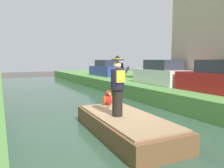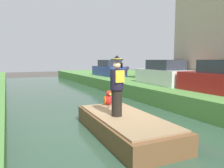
{
  "view_description": "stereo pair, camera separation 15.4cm",
  "coord_description": "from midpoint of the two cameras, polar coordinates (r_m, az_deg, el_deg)",
  "views": [
    {
      "loc": [
        -3.35,
        -5.87,
        2.42
      ],
      "look_at": [
        -0.02,
        0.42,
        1.61
      ],
      "focal_mm": 33.82,
      "sensor_mm": 36.0,
      "label": 1
    },
    {
      "loc": [
        -3.21,
        -5.94,
        2.42
      ],
      "look_at": [
        -0.02,
        0.42,
        1.61
      ],
      "focal_mm": 33.82,
      "sensor_mm": 36.0,
      "label": 2
    }
  ],
  "objects": [
    {
      "name": "boat",
      "position": [
        6.71,
        2.84,
        -11.01
      ],
      "size": [
        1.98,
        4.28,
        0.61
      ],
      "color": "brown",
      "rests_on": "canal_water"
    },
    {
      "name": "ground_plane",
      "position": [
        7.17,
        1.12,
        -13.22
      ],
      "size": [
        80.0,
        80.0,
        0.0
      ],
      "primitive_type": "plane",
      "color": "#4C4742"
    },
    {
      "name": "canal_water",
      "position": [
        7.16,
        1.13,
        -12.84
      ],
      "size": [
        6.62,
        48.0,
        0.1
      ],
      "primitive_type": "cube",
      "color": "#33513D",
      "rests_on": "ground"
    },
    {
      "name": "parked_car_blue",
      "position": [
        20.08,
        -1.91,
        4.05
      ],
      "size": [
        1.8,
        4.04,
        1.5
      ],
      "color": "#2D4293",
      "rests_on": "grass_bank_far"
    },
    {
      "name": "parked_car_white",
      "position": [
        13.52,
        12.74,
        2.7
      ],
      "size": [
        2.0,
        4.12,
        1.5
      ],
      "color": "white",
      "rests_on": "grass_bank_far"
    },
    {
      "name": "parked_car_red",
      "position": [
        10.75,
        27.11,
        1.21
      ],
      "size": [
        1.73,
        4.01,
        1.5
      ],
      "color": "red",
      "rests_on": "grass_bank_far"
    },
    {
      "name": "person_pirate",
      "position": [
        6.38,
        0.83,
        -0.56
      ],
      "size": [
        0.61,
        0.42,
        1.85
      ],
      "rotation": [
        0.0,
        0.0,
        0.17
      ],
      "color": "black",
      "rests_on": "boat"
    },
    {
      "name": "parrot_plush",
      "position": [
        8.02,
        -1.69,
        -4.03
      ],
      "size": [
        0.36,
        0.34,
        0.57
      ],
      "color": "red",
      "rests_on": "boat"
    }
  ]
}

